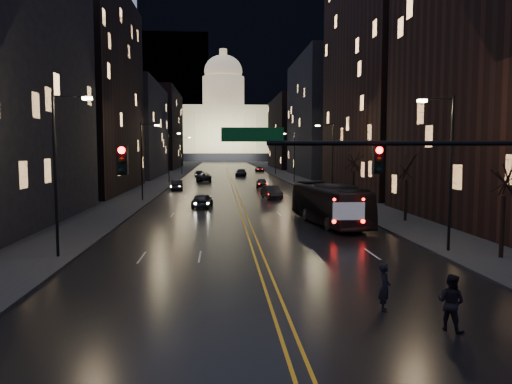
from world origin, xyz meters
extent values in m
plane|color=black|center=(0.00, 0.00, 0.00)|extent=(900.00, 900.00, 0.00)
cube|color=black|center=(0.00, 130.00, 0.01)|extent=(20.00, 320.00, 0.02)
cube|color=black|center=(-14.00, 130.00, 0.08)|extent=(8.00, 320.00, 0.16)
cube|color=black|center=(14.00, 130.00, 0.08)|extent=(8.00, 320.00, 0.16)
cube|color=orange|center=(0.00, 130.00, 0.03)|extent=(0.62, 320.00, 0.01)
cube|color=black|center=(-21.00, 54.00, 14.00)|extent=(12.00, 30.00, 28.00)
cube|color=black|center=(-21.00, 92.00, 10.00)|extent=(12.00, 34.00, 20.00)
cube|color=black|center=(-21.00, 140.00, 12.00)|extent=(12.00, 40.00, 24.00)
cube|color=black|center=(21.00, 50.00, 19.00)|extent=(12.00, 30.00, 38.00)
cube|color=black|center=(21.00, 92.00, 13.00)|extent=(12.00, 34.00, 26.00)
cube|color=black|center=(21.00, 140.00, 11.00)|extent=(12.00, 40.00, 22.00)
cube|color=black|center=(40.00, 380.00, 65.00)|extent=(520.00, 60.00, 130.00)
cube|color=black|center=(0.00, 250.00, 2.00)|extent=(90.00, 50.00, 4.00)
cube|color=#E2CC82|center=(0.00, 250.00, 16.00)|extent=(80.00, 36.00, 24.00)
cylinder|color=beige|center=(0.00, 250.00, 36.00)|extent=(22.00, 22.00, 16.00)
ellipsoid|color=beige|center=(0.00, 250.00, 47.00)|extent=(20.00, 20.00, 17.00)
cylinder|color=#E2CC82|center=(0.00, 250.00, 55.50)|extent=(4.00, 4.00, 6.00)
cylinder|color=black|center=(5.50, 0.00, 6.20)|extent=(12.00, 0.18, 0.18)
cube|color=black|center=(-5.50, 0.00, 5.60)|extent=(0.35, 0.30, 1.00)
cube|color=black|center=(3.50, 0.00, 5.60)|extent=(0.35, 0.30, 1.00)
sphere|color=#FF0705|center=(-5.50, -0.18, 5.95)|extent=(0.24, 0.24, 0.24)
sphere|color=#FF0705|center=(3.50, -0.18, 5.95)|extent=(0.24, 0.24, 0.24)
cube|color=#053F14|center=(-1.00, 0.00, 6.50)|extent=(2.20, 0.06, 0.50)
cylinder|color=black|center=(11.00, 10.00, 4.50)|extent=(0.16, 0.16, 9.00)
cylinder|color=black|center=(10.10, 10.00, 8.80)|extent=(1.80, 0.10, 0.10)
cube|color=#FDDD97|center=(9.20, 10.00, 8.70)|extent=(0.50, 0.25, 0.15)
cylinder|color=black|center=(-11.00, 10.00, 4.50)|extent=(0.16, 0.16, 9.00)
cylinder|color=black|center=(-10.10, 10.00, 8.80)|extent=(1.80, 0.10, 0.10)
cube|color=#FDDD97|center=(-9.20, 10.00, 8.70)|extent=(0.50, 0.25, 0.15)
cylinder|color=black|center=(11.00, 40.00, 4.50)|extent=(0.16, 0.16, 9.00)
cylinder|color=black|center=(10.10, 40.00, 8.80)|extent=(1.80, 0.10, 0.10)
cube|color=#FDDD97|center=(9.20, 40.00, 8.70)|extent=(0.50, 0.25, 0.15)
cylinder|color=black|center=(-11.00, 40.00, 4.50)|extent=(0.16, 0.16, 9.00)
cylinder|color=black|center=(-10.10, 40.00, 8.80)|extent=(1.80, 0.10, 0.10)
cube|color=#FDDD97|center=(-9.20, 40.00, 8.70)|extent=(0.50, 0.25, 0.15)
cylinder|color=black|center=(11.00, 70.00, 4.50)|extent=(0.16, 0.16, 9.00)
cylinder|color=black|center=(10.10, 70.00, 8.80)|extent=(1.80, 0.10, 0.10)
cube|color=#FDDD97|center=(9.20, 70.00, 8.70)|extent=(0.50, 0.25, 0.15)
cylinder|color=black|center=(-11.00, 70.00, 4.50)|extent=(0.16, 0.16, 9.00)
cylinder|color=black|center=(-10.10, 70.00, 8.80)|extent=(1.80, 0.10, 0.10)
cube|color=#FDDD97|center=(-9.20, 70.00, 8.70)|extent=(0.50, 0.25, 0.15)
cylinder|color=black|center=(11.00, 100.00, 4.50)|extent=(0.16, 0.16, 9.00)
cylinder|color=black|center=(10.10, 100.00, 8.80)|extent=(1.80, 0.10, 0.10)
cube|color=#FDDD97|center=(9.20, 100.00, 8.70)|extent=(0.50, 0.25, 0.15)
cylinder|color=black|center=(-11.00, 100.00, 4.50)|extent=(0.16, 0.16, 9.00)
cylinder|color=black|center=(-10.10, 100.00, 8.80)|extent=(1.80, 0.10, 0.10)
cube|color=#FDDD97|center=(-9.20, 100.00, 8.70)|extent=(0.50, 0.25, 0.15)
cylinder|color=black|center=(13.00, 8.00, 1.75)|extent=(0.24, 0.24, 3.50)
cylinder|color=black|center=(13.00, 22.00, 1.75)|extent=(0.24, 0.24, 3.50)
cylinder|color=black|center=(13.00, 38.00, 1.75)|extent=(0.24, 0.24, 3.50)
imported|color=black|center=(6.55, 21.46, 1.64)|extent=(4.35, 12.01, 3.27)
imported|color=black|center=(-3.96, 33.34, 0.77)|extent=(2.34, 4.69, 1.54)
imported|color=black|center=(-8.50, 55.83, 0.76)|extent=(2.18, 4.76, 1.51)
imported|color=black|center=(-5.06, 75.22, 0.82)|extent=(2.79, 5.93, 1.64)
imported|color=black|center=(-6.62, 90.72, 0.72)|extent=(2.36, 5.11, 1.45)
imported|color=black|center=(4.08, 42.17, 0.80)|extent=(2.33, 5.03, 1.60)
imported|color=black|center=(4.34, 59.55, 0.74)|extent=(2.07, 4.48, 1.49)
imported|color=black|center=(2.50, 91.99, 0.81)|extent=(2.88, 5.81, 1.62)
imported|color=black|center=(8.50, 115.60, 0.66)|extent=(2.19, 4.74, 1.32)
imported|color=black|center=(3.89, 0.10, 0.90)|extent=(0.58, 0.74, 1.79)
imported|color=black|center=(5.42, -2.00, 0.95)|extent=(0.99, 1.03, 1.91)
camera|label=1|loc=(-2.15, -17.53, 5.98)|focal=35.00mm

